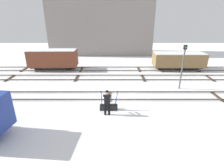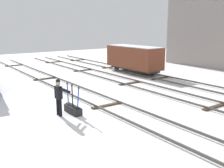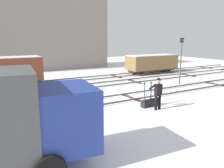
{
  "view_description": "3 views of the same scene",
  "coord_description": "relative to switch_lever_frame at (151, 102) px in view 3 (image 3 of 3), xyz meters",
  "views": [
    {
      "loc": [
        0.23,
        -12.8,
        6.17
      ],
      "look_at": [
        0.22,
        0.39,
        0.97
      ],
      "focal_mm": 27.89,
      "sensor_mm": 36.0,
      "label": 1
    },
    {
      "loc": [
        10.91,
        -7.53,
        4.19
      ],
      "look_at": [
        -0.81,
        0.89,
        0.94
      ],
      "focal_mm": 41.39,
      "sensor_mm": 36.0,
      "label": 2
    },
    {
      "loc": [
        -8.21,
        -11.66,
        3.85
      ],
      "look_at": [
        -0.94,
        0.85,
        0.9
      ],
      "focal_mm": 35.66,
      "sensor_mm": 36.0,
      "label": 3
    }
  ],
  "objects": [
    {
      "name": "ground_plane",
      "position": [
        0.01,
        2.05,
        -0.25
      ],
      "size": [
        60.0,
        60.0,
        0.0
      ],
      "primitive_type": "plane",
      "color": "white"
    },
    {
      "name": "track_siding_far",
      "position": [
        0.01,
        9.71,
        -0.14
      ],
      "size": [
        44.0,
        1.94,
        0.18
      ],
      "color": "#4C4742",
      "rests_on": "ground_plane"
    },
    {
      "name": "track_main_line",
      "position": [
        0.01,
        2.05,
        -0.14
      ],
      "size": [
        44.0,
        1.94,
        0.18
      ],
      "color": "#4C4742",
      "rests_on": "ground_plane"
    },
    {
      "name": "signal_post",
      "position": [
        6.32,
        3.75,
        2.15
      ],
      "size": [
        0.24,
        0.32,
        3.91
      ],
      "color": "#4C4C4C",
      "rests_on": "ground_plane"
    },
    {
      "name": "switch_lever_frame",
      "position": [
        0.0,
        0.0,
        0.0
      ],
      "size": [
        1.29,
        0.39,
        1.45
      ],
      "rotation": [
        0.0,
        0.0,
        0.03
      ],
      "color": "black",
      "rests_on": "ground_plane"
    },
    {
      "name": "rail_worker",
      "position": [
        -0.09,
        -0.66,
        0.77
      ],
      "size": [
        0.54,
        0.65,
        1.79
      ],
      "rotation": [
        0.0,
        0.0,
        0.03
      ],
      "color": "black",
      "rests_on": "ground_plane"
    },
    {
      "name": "freight_car_mid_siding",
      "position": [
        8.25,
        9.71,
        0.97
      ],
      "size": [
        5.98,
        2.15,
        2.08
      ],
      "rotation": [
        0.0,
        0.0,
        -0.01
      ],
      "color": "#2D2B28",
      "rests_on": "ground_plane"
    },
    {
      "name": "freight_car_back_track",
      "position": [
        -6.82,
        9.71,
        1.15
      ],
      "size": [
        5.67,
        2.08,
        2.44
      ],
      "rotation": [
        0.0,
        0.0,
        0.02
      ],
      "color": "#2D2B28",
      "rests_on": "ground_plane"
    },
    {
      "name": "apartment_building",
      "position": [
        -1.61,
        19.96,
        5.17
      ],
      "size": [
        17.03,
        5.39,
        10.81
      ],
      "color": "gray",
      "rests_on": "ground_plane"
    },
    {
      "name": "track_siding_near",
      "position": [
        0.01,
        6.51,
        -0.14
      ],
      "size": [
        44.0,
        1.94,
        0.18
      ],
      "color": "#4C4742",
      "rests_on": "ground_plane"
    }
  ]
}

